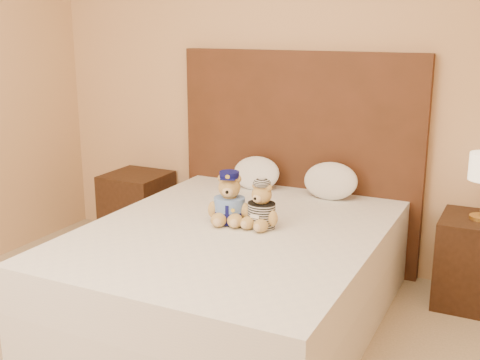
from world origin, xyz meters
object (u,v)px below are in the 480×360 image
at_px(bed, 234,273).
at_px(pillow_right, 331,179).
at_px(pillow_left, 256,172).
at_px(teddy_police, 229,198).
at_px(nightstand_right, 477,262).
at_px(teddy_prisoner, 262,205).
at_px(nightstand_left, 138,208).

xyz_separation_m(bed, pillow_right, (0.30, 0.83, 0.40)).
bearing_deg(pillow_right, bed, -109.96).
height_order(pillow_left, pillow_right, pillow_right).
xyz_separation_m(bed, teddy_police, (-0.07, 0.08, 0.43)).
bearing_deg(nightstand_right, pillow_left, 178.85).
bearing_deg(teddy_police, teddy_prisoner, -13.94).
height_order(bed, teddy_police, teddy_police).
distance_m(bed, teddy_prisoner, 0.44).
height_order(bed, teddy_prisoner, teddy_prisoner).
xyz_separation_m(bed, nightstand_right, (1.25, 0.80, -0.00)).
height_order(nightstand_right, pillow_right, pillow_right).
height_order(bed, nightstand_left, same).
height_order(bed, pillow_left, pillow_left).
xyz_separation_m(nightstand_right, pillow_left, (-1.49, 0.03, 0.40)).
xyz_separation_m(nightstand_left, teddy_prisoner, (1.38, -0.71, 0.41)).
bearing_deg(nightstand_right, nightstand_left, 180.00).
height_order(bed, pillow_right, pillow_right).
relative_size(teddy_police, teddy_prisoner, 1.14).
xyz_separation_m(nightstand_left, nightstand_right, (2.50, 0.00, 0.00)).
height_order(nightstand_right, teddy_prisoner, teddy_prisoner).
bearing_deg(pillow_left, teddy_prisoner, -63.28).
bearing_deg(bed, teddy_prisoner, 34.99).
relative_size(teddy_police, pillow_left, 0.88).
bearing_deg(pillow_right, nightstand_left, -178.89).
distance_m(pillow_left, pillow_right, 0.54).
height_order(nightstand_left, pillow_right, pillow_right).
bearing_deg(pillow_right, nightstand_right, -1.81).
xyz_separation_m(teddy_prisoner, pillow_right, (0.17, 0.74, -0.00)).
distance_m(nightstand_left, teddy_prisoner, 1.60).
bearing_deg(bed, nightstand_right, 32.62).
distance_m(teddy_police, pillow_left, 0.77).
bearing_deg(pillow_left, bed, -73.82).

